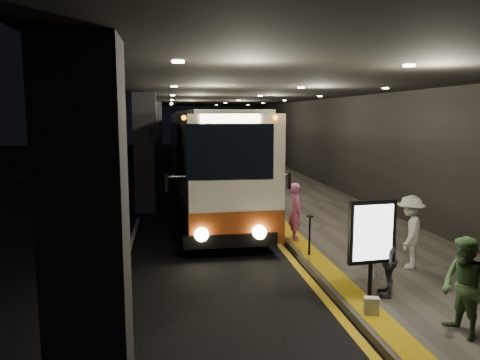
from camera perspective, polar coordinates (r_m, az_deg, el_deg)
ground at (r=13.36m, az=-5.51°, el=-7.84°), size 90.00×90.00×0.00m
lane_line_white at (r=18.24m, az=-12.01°, el=-3.66°), size 0.12×50.00×0.01m
kerb_stripe_yellow at (r=18.45m, az=0.99°, el=-3.36°), size 0.18×50.00×0.01m
sidewalk at (r=18.97m, az=8.17°, el=-2.91°), size 4.50×50.00×0.15m
tactile_strip at (r=18.51m, az=2.52°, el=-2.85°), size 0.50×50.00×0.01m
terminal_wall at (r=19.41m, az=14.75°, el=5.86°), size 0.10×50.00×6.00m
support_columns at (r=16.92m, az=-11.41°, el=2.97°), size 0.80×24.80×4.40m
canopy at (r=18.14m, az=1.50°, el=11.04°), size 9.00×50.00×0.40m
coach_main at (r=17.11m, az=-3.63°, el=1.67°), size 2.78×11.81×3.66m
coach_second at (r=28.65m, az=-5.49°, el=4.14°), size 2.86×11.53×3.59m
passenger_boarding at (r=13.17m, az=6.82°, el=-3.82°), size 0.43×0.61×1.61m
passenger_waiting_green at (r=8.32m, az=25.69°, el=-11.70°), size 0.58×0.83×1.60m
passenger_waiting_white at (r=11.36m, az=20.04°, el=-5.97°), size 1.04×1.18×1.68m
passenger_waiting_grey at (r=9.54m, az=17.62°, el=-9.08°), size 0.73×0.98×1.49m
bag_polka at (r=10.62m, az=16.87°, el=-10.53°), size 0.29×0.13×0.35m
bag_plain at (r=8.79m, az=15.73°, el=-14.58°), size 0.28×0.21×0.32m
info_sign at (r=8.96m, az=15.81°, el=-6.34°), size 0.93×0.20×1.95m
stanchion_post at (r=11.84m, az=8.46°, el=-6.73°), size 0.05×0.05×0.99m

